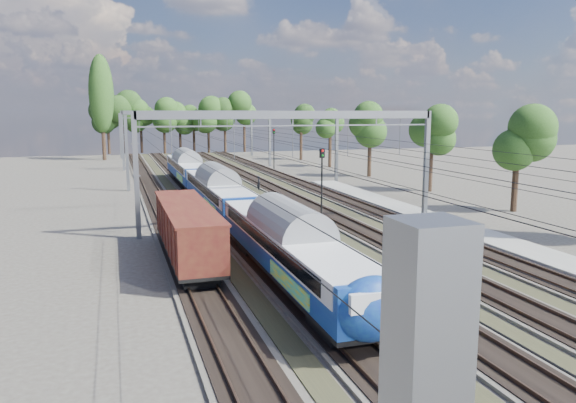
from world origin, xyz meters
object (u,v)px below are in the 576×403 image
object	(u,v)px
worker	(259,183)
signal_near	(322,176)
signal_far	(274,144)
emu_train	(218,187)
freight_boxcar	(187,229)

from	to	relation	value
worker	signal_near	xyz separation A→B (m)	(0.15, -19.74, 2.99)
worker	signal_far	xyz separation A→B (m)	(8.22, 22.57, 3.11)
signal_near	signal_far	xyz separation A→B (m)	(8.07, 42.31, 0.12)
emu_train	freight_boxcar	world-z (taller)	emu_train
worker	signal_near	bearing A→B (deg)	-178.86
emu_train	freight_boxcar	distance (m)	15.05
freight_boxcar	signal_far	bearing A→B (deg)	68.70
freight_boxcar	signal_near	size ratio (longest dim) A/B	2.17
worker	signal_far	world-z (taller)	signal_far
worker	signal_far	size ratio (longest dim) A/B	0.27
freight_boxcar	signal_near	world-z (taller)	signal_near
emu_train	signal_near	world-z (taller)	signal_near
signal_near	signal_far	world-z (taller)	signal_far
signal_far	emu_train	bearing A→B (deg)	-90.44
freight_boxcar	signal_far	world-z (taller)	signal_far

